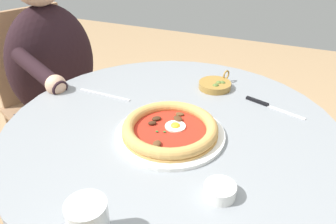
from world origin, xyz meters
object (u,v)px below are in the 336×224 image
object	(u,v)px
fork_utensil	(105,95)
diner_person	(60,104)
steak_knife	(266,104)
dining_table	(172,167)
cafe_chair_diner	(45,89)
olive_pan	(215,85)
pizza_on_plate	(170,130)
ramekin_capers	(220,190)

from	to	relation	value
fork_utensil	diner_person	bearing A→B (deg)	152.18
steak_knife	diner_person	size ratio (longest dim) A/B	0.17
diner_person	dining_table	bearing A→B (deg)	-23.34
cafe_chair_diner	steak_knife	bearing A→B (deg)	-7.38
olive_pan	pizza_on_plate	bearing A→B (deg)	-96.36
fork_utensil	cafe_chair_diner	bearing A→B (deg)	153.07
fork_utensil	diner_person	size ratio (longest dim) A/B	0.17
steak_knife	olive_pan	bearing A→B (deg)	163.17
steak_knife	cafe_chair_diner	bearing A→B (deg)	172.62
fork_utensil	dining_table	bearing A→B (deg)	-16.24
olive_pan	cafe_chair_diner	world-z (taller)	cafe_chair_diner
dining_table	fork_utensil	xyz separation A→B (m)	(-0.27, 0.08, 0.16)
ramekin_capers	diner_person	size ratio (longest dim) A/B	0.06
olive_pan	diner_person	xyz separation A→B (m)	(-0.72, 0.02, -0.24)
ramekin_capers	cafe_chair_diner	distance (m)	1.16
fork_utensil	cafe_chair_diner	size ratio (longest dim) A/B	0.21
olive_pan	diner_person	size ratio (longest dim) A/B	0.12
olive_pan	ramekin_capers	bearing A→B (deg)	-73.30
ramekin_capers	diner_person	bearing A→B (deg)	149.86
olive_pan	fork_utensil	size ratio (longest dim) A/B	0.68
dining_table	olive_pan	bearing A→B (deg)	79.47
ramekin_capers	fork_utensil	world-z (taller)	ramekin_capers
steak_knife	ramekin_capers	world-z (taller)	ramekin_capers
pizza_on_plate	cafe_chair_diner	bearing A→B (deg)	153.99
steak_knife	fork_utensil	bearing A→B (deg)	-164.79
ramekin_capers	olive_pan	bearing A→B (deg)	106.70
pizza_on_plate	steak_knife	distance (m)	0.34
diner_person	olive_pan	bearing A→B (deg)	-1.59
ramekin_capers	cafe_chair_diner	xyz separation A→B (m)	(-0.99, 0.56, -0.22)
steak_knife	ramekin_capers	distance (m)	0.43
dining_table	cafe_chair_diner	bearing A→B (deg)	156.52
dining_table	pizza_on_plate	bearing A→B (deg)	-73.92
steak_knife	cafe_chair_diner	distance (m)	1.06
steak_knife	cafe_chair_diner	xyz separation A→B (m)	(-1.03, 0.13, -0.21)
ramekin_capers	olive_pan	distance (m)	0.50
steak_knife	diner_person	world-z (taller)	diner_person
pizza_on_plate	ramekin_capers	xyz separation A→B (m)	(0.18, -0.16, -0.00)
fork_utensil	diner_person	world-z (taller)	diner_person
diner_person	cafe_chair_diner	world-z (taller)	diner_person
dining_table	ramekin_capers	bearing A→B (deg)	-47.56
dining_table	pizza_on_plate	xyz separation A→B (m)	(0.01, -0.05, 0.17)
cafe_chair_diner	fork_utensil	bearing A→B (deg)	-26.93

